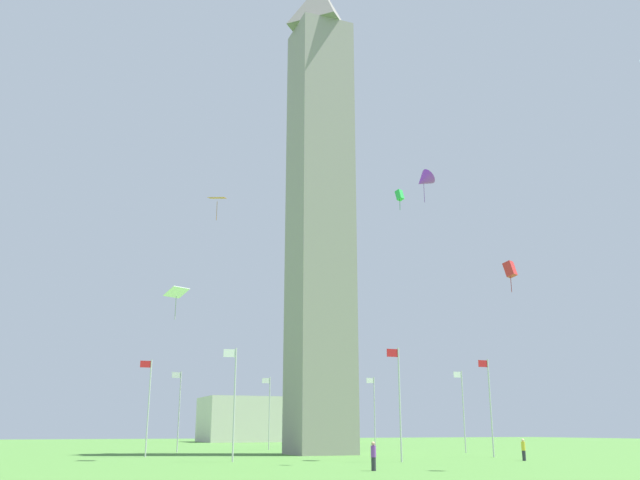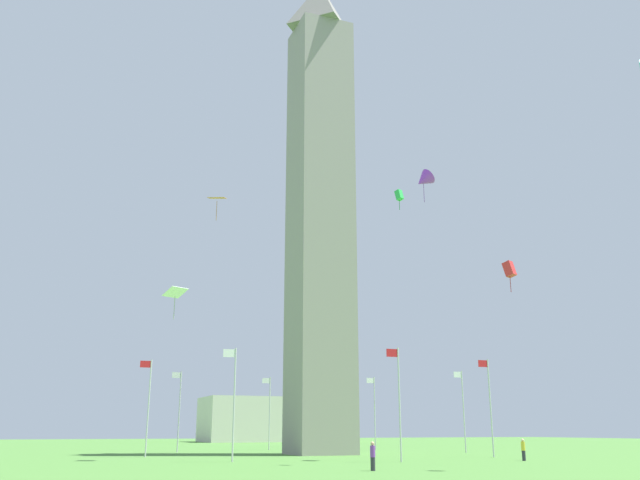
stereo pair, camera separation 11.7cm
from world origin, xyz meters
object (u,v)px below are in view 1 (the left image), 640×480
person_purple_shirt (373,456)px  person_yellow_shirt (524,450)px  kite_purple_delta (424,180)px  distant_building (271,420)px  kite_red_box (510,269)px  flagpole_s (463,407)px  flagpole_e (399,398)px  flagpole_sw (374,410)px  obelisk_monument (320,196)px  flagpole_nw (179,408)px  kite_orange_diamond (217,199)px  flagpole_ne (234,399)px  flagpole_w (269,410)px  kite_green_box (400,195)px  flagpole_n (148,403)px  kite_white_diamond (176,293)px  flagpole_se (490,403)px

person_purple_shirt → person_yellow_shirt: (-17.50, -7.93, -0.00)m
kite_purple_delta → distant_building: size_ratio=0.11×
kite_red_box → flagpole_s: bearing=-117.3°
flagpole_e → person_yellow_shirt: (-10.37, 1.79, -4.00)m
flagpole_s → person_purple_shirt: 36.76m
flagpole_sw → flagpole_e: bearing=67.5°
obelisk_monument → flagpole_nw: 28.83m
kite_red_box → kite_orange_diamond: bearing=-54.0°
flagpole_sw → flagpole_ne: bearing=45.0°
flagpole_w → person_yellow_shirt: (-10.37, 36.56, -4.00)m
flagpole_ne → kite_green_box: kite_green_box is taller
person_purple_shirt → obelisk_monument: bearing=-3.1°
kite_orange_diamond → distant_building: (-31.93, -83.36, -18.19)m
flagpole_e → kite_orange_diamond: kite_orange_diamond is taller
flagpole_n → kite_orange_diamond: (-3.65, 9.44, 17.81)m
kite_white_diamond → obelisk_monument: bearing=-122.2°
flagpole_sw → kite_green_box: kite_green_box is taller
flagpole_e → kite_red_box: bearing=96.9°
flagpole_e → flagpole_sw: (-12.29, -29.68, 0.00)m
flagpole_nw → kite_red_box: kite_red_box is taller
flagpole_w → kite_purple_delta: size_ratio=2.82×
obelisk_monument → flagpole_sw: size_ratio=6.24×
person_purple_shirt → kite_red_box: 15.16m
obelisk_monument → flagpole_se: obelisk_monument is taller
kite_green_box → distant_building: kite_green_box is taller
flagpole_n → kite_white_diamond: bearing=84.1°
distant_building → flagpole_se: bearing=86.1°
person_purple_shirt → person_yellow_shirt: person_purple_shirt is taller
flagpole_s → kite_orange_diamond: kite_orange_diamond is taller
flagpole_nw → kite_orange_diamond: 28.13m
kite_purple_delta → distant_building: bearing=-99.1°
flagpole_w → distant_building: bearing=-107.8°
flagpole_s → kite_orange_diamond: size_ratio=3.83×
kite_orange_diamond → kite_white_diamond: 28.22m
flagpole_s → flagpole_sw: size_ratio=1.00×
kite_orange_diamond → distant_building: 91.10m
flagpole_e → flagpole_w: (-0.00, -34.77, 0.00)m
flagpole_s → person_purple_shirt: size_ratio=5.14×
flagpole_se → flagpole_nw: 34.77m
person_yellow_shirt → kite_white_diamond: 35.12m
flagpole_se → kite_white_diamond: kite_white_diamond is taller
flagpole_s → kite_green_box: bearing=48.8°
flagpole_ne → flagpole_s: bearing=-157.5°
flagpole_e → kite_purple_delta: size_ratio=2.82×
flagpole_se → obelisk_monument: bearing=-45.1°
obelisk_monument → flagpole_se: size_ratio=6.24×
flagpole_n → person_purple_shirt: 29.26m
flagpole_sw → kite_orange_diamond: size_ratio=3.83×
flagpole_e → kite_white_diamond: bearing=37.1°
flagpole_nw → person_purple_shirt: (-5.17, 39.40, -3.99)m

